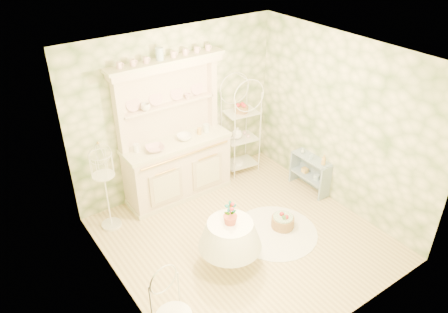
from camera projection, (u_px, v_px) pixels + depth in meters
floor at (244, 238)px, 6.37m from camera, size 3.60×3.60×0.00m
ceiling at (249, 58)px, 5.00m from camera, size 3.60×3.60×0.00m
wall_left at (116, 208)px, 4.79m from camera, size 3.60×3.60×0.00m
wall_right at (341, 124)px, 6.58m from camera, size 3.60×3.60×0.00m
wall_back at (177, 112)px, 6.95m from camera, size 3.60×3.60×0.00m
wall_front at (355, 234)px, 4.42m from camera, size 3.60×3.60×0.00m
kitchen_dresser at (176, 133)px, 6.76m from camera, size 1.87×0.61×2.29m
bakers_rack at (241, 125)px, 7.53m from camera, size 0.62×0.48×1.83m
side_shelf at (310, 174)px, 7.32m from camera, size 0.33×0.70×0.58m
round_table at (230, 242)px, 5.72m from camera, size 0.94×0.94×0.80m
birdcage_stand at (105, 184)px, 6.24m from camera, size 0.38×0.38×1.52m
floor_basket at (283, 221)px, 6.53m from camera, size 0.38×0.38×0.24m
lace_rug at (275, 232)px, 6.48m from camera, size 1.40×1.40×0.01m
bowl_floral at (155, 150)px, 6.56m from camera, size 0.34×0.34×0.07m
bowl_white at (184, 139)px, 6.87m from camera, size 0.28×0.28×0.08m
cup_left at (146, 109)px, 6.43m from camera, size 0.14×0.14×0.11m
cup_right at (188, 97)px, 6.80m from camera, size 0.13×0.13×0.09m
potted_geranium at (231, 213)px, 5.51m from camera, size 0.18×0.15×0.30m
bottle_amber at (324, 161)px, 6.93m from camera, size 0.08×0.08×0.18m
bottle_blue at (311, 157)px, 7.10m from camera, size 0.06×0.06×0.10m
bottle_glass at (303, 151)px, 7.27m from camera, size 0.08×0.08×0.09m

